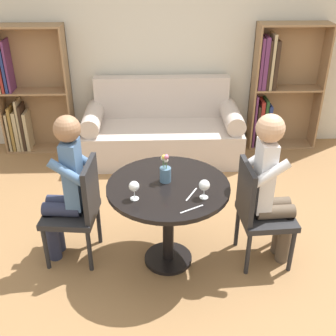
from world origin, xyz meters
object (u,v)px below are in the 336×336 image
person_left (65,187)px  chair_left (78,207)px  chair_right (258,210)px  wine_glass_left (134,187)px  flower_vase (165,171)px  couch (162,132)px  person_right (272,187)px  wine_glass_right (204,186)px  bookshelf_left (27,96)px  bookshelf_right (276,89)px

person_left → chair_left: bearing=86.1°
chair_right → wine_glass_left: bearing=97.4°
chair_right → flower_vase: 0.82m
couch → person_left: bearing=-113.9°
person_right → wine_glass_right: (-0.55, -0.20, 0.14)m
bookshelf_left → person_right: size_ratio=1.18×
person_right → wine_glass_right: person_right is taller
person_right → wine_glass_left: bearing=97.0°
wine_glass_right → chair_right: bearing=21.7°
couch → wine_glass_right: size_ratio=12.82×
wine_glass_right → flower_vase: 0.36m
chair_right → chair_left: bearing=83.0°
chair_right → person_left: 1.54m
chair_left → person_left: (-0.09, 0.01, 0.19)m
flower_vase → wine_glass_right: bearing=-41.4°
bookshelf_right → chair_right: (-0.68, -2.19, -0.25)m
flower_vase → chair_left: bearing=177.3°
couch → wine_glass_left: size_ratio=12.78×
bookshelf_right → wine_glass_right: size_ratio=10.61×
person_right → wine_glass_left: person_right is taller
bookshelf_right → wine_glass_right: (-1.15, -2.38, 0.10)m
couch → person_right: size_ratio=1.42×
bookshelf_right → person_left: bookshelf_right is taller
chair_left → chair_right: 1.45m
bookshelf_right → chair_right: 2.31m
bookshelf_right → wine_glass_right: bookshelf_right is taller
chair_left → chair_right: (1.44, -0.09, 0.00)m
couch → bookshelf_right: bearing=10.8°
bookshelf_left → person_right: 3.28m
bookshelf_right → chair_left: bearing=-135.3°
chair_right → flower_vase: bearing=82.4°
chair_right → wine_glass_right: chair_right is taller
couch → wine_glass_right: bearing=-83.2°
bookshelf_left → person_left: (0.83, -2.10, -0.01)m
couch → bookshelf_right: size_ratio=1.21×
bookshelf_left → person_right: (2.44, -2.19, 0.01)m
bookshelf_left → person_left: 2.25m
person_right → flower_vase: person_right is taller
chair_left → person_right: 1.54m
chair_left → person_right: person_right is taller
chair_right → bookshelf_right: bearing=-20.8°
person_left → person_right: (1.61, -0.09, 0.02)m
person_right → wine_glass_right: size_ratio=9.02×
chair_right → person_left: bearing=82.7°
couch → chair_left: (-0.72, -1.84, 0.18)m
bookshelf_left → wine_glass_right: bearing=-51.6°
bookshelf_right → wine_glass_left: size_ratio=10.58×
bookshelf_right → person_right: size_ratio=1.18×
bookshelf_right → flower_vase: bookshelf_right is taller
person_left → wine_glass_left: size_ratio=8.82×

